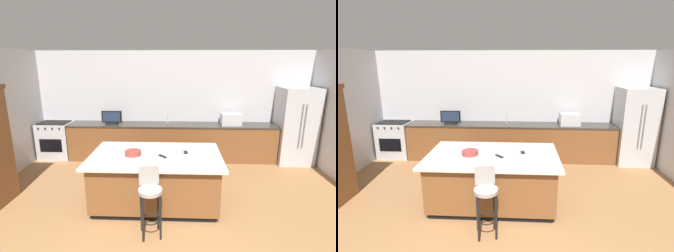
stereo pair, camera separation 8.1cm
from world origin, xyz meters
The scene contains 13 objects.
wall_back centered at (0.00, 4.53, 1.36)m, with size 7.45×0.12×2.72m, color #BCBCC1.
counter_back centered at (-0.02, 4.15, 0.46)m, with size 5.19×0.62×0.92m.
kitchen_island centered at (-0.23, 2.04, 0.46)m, with size 2.22×1.35×0.91m.
refrigerator centered at (3.00, 4.08, 0.93)m, with size 0.83×0.78×1.86m.
range_oven centered at (-3.02, 4.15, 0.47)m, with size 0.80×0.63×0.94m.
microwave centered at (1.45, 4.15, 1.07)m, with size 0.48×0.36×0.29m, color #B7BABF.
tv_monitor centered at (-1.51, 4.10, 1.08)m, with size 0.50×0.16×0.33m.
sink_faucet_back centered at (-0.11, 4.25, 1.04)m, with size 0.02×0.02×0.24m, color #B2B2B7.
sink_faucet_island centered at (0.24, 2.04, 1.02)m, with size 0.02×0.02×0.22m, color #B2B2B7.
bar_stool_center centered at (-0.23, 1.19, 0.61)m, with size 0.35×0.37×1.01m.
fruit_bowl centered at (-0.61, 2.00, 0.94)m, with size 0.28×0.28×0.07m, color #993833.
cell_phone centered at (0.29, 2.16, 0.91)m, with size 0.07×0.15×0.01m, color black.
tv_remote centered at (-0.10, 1.93, 0.92)m, with size 0.04×0.17×0.02m, color black.
Camera 2 is at (0.23, -1.98, 2.43)m, focal length 26.89 mm.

